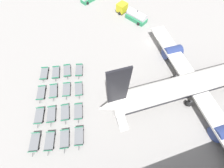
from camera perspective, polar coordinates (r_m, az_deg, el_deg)
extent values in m
plane|color=gray|center=(39.13, 16.75, 16.19)|extent=(500.00, 500.00, 0.00)
cylinder|color=white|center=(32.43, 33.67, 1.26)|extent=(5.10, 37.38, 4.20)
cone|color=white|center=(24.81, 0.13, -8.84)|extent=(4.11, 5.14, 3.99)
cube|color=black|center=(18.94, 2.47, -1.56)|extent=(0.36, 3.16, 8.79)
cube|color=white|center=(24.30, 1.71, -7.91)|extent=(9.80, 1.61, 0.24)
cube|color=white|center=(32.19, 30.92, -0.18)|extent=(34.97, 4.27, 0.44)
cylinder|color=navy|center=(31.97, 39.24, -15.01)|extent=(2.85, 4.12, 2.75)
cylinder|color=navy|center=(36.40, 23.72, 12.11)|extent=(2.85, 4.12, 2.75)
cube|color=black|center=(32.96, 33.05, 0.63)|extent=(5.09, 33.65, 0.76)
cylinder|color=#56565B|center=(30.88, 29.75, -6.61)|extent=(0.24, 0.24, 1.36)
sphere|color=black|center=(31.44, 29.20, -7.09)|extent=(1.24, 1.24, 1.24)
cylinder|color=#56565B|center=(32.40, 24.77, 2.68)|extent=(0.24, 0.24, 1.36)
sphere|color=black|center=(32.93, 24.33, 2.07)|extent=(1.24, 1.24, 1.24)
cube|color=yellow|center=(46.74, 4.15, 29.18)|extent=(3.45, 3.55, 2.27)
cube|color=#2D8C5B|center=(44.72, 10.01, 25.26)|extent=(6.66, 5.44, 1.07)
cylinder|color=silver|center=(44.10, 10.25, 26.38)|extent=(6.15, 4.87, 2.21)
sphere|color=#333338|center=(43.49, 10.50, 27.56)|extent=(0.44, 0.44, 0.44)
sphere|color=black|center=(48.02, 5.52, 28.50)|extent=(0.90, 0.90, 0.90)
sphere|color=black|center=(46.32, 3.26, 27.29)|extent=(0.90, 0.90, 0.90)
sphere|color=black|center=(44.96, 13.06, 24.73)|extent=(0.90, 0.90, 0.90)
sphere|color=black|center=(43.14, 10.94, 23.41)|extent=(0.90, 0.90, 0.90)
sphere|color=black|center=(51.28, -10.20, 30.25)|extent=(0.90, 0.90, 0.90)
sphere|color=black|center=(52.90, -11.96, 30.99)|extent=(0.90, 0.90, 0.90)
cube|color=slate|center=(34.36, -26.38, 3.94)|extent=(3.39, 2.13, 0.10)
cube|color=#237F56|center=(33.41, -26.85, 1.92)|extent=(0.39, 1.50, 0.32)
cube|color=#237F56|center=(35.04, -26.21, 6.23)|extent=(0.39, 1.50, 0.32)
cube|color=#333338|center=(33.47, -26.71, 1.06)|extent=(0.70, 0.20, 0.06)
sphere|color=black|center=(34.33, -27.35, 1.94)|extent=(0.36, 0.36, 0.36)
sphere|color=black|center=(33.82, -25.37, 2.16)|extent=(0.36, 0.36, 0.36)
sphere|color=black|center=(35.48, -26.89, 5.00)|extent=(0.36, 0.36, 0.36)
sphere|color=black|center=(34.99, -24.96, 5.25)|extent=(0.36, 0.36, 0.36)
cube|color=slate|center=(32.08, -27.42, -3.28)|extent=(3.39, 2.11, 0.10)
cube|color=#237F56|center=(31.29, -27.93, -5.64)|extent=(0.38, 1.50, 0.32)
cube|color=#237F56|center=(32.58, -27.23, -0.69)|extent=(0.38, 1.50, 0.32)
cube|color=#333338|center=(31.42, -27.78, -6.53)|extent=(0.70, 0.20, 0.06)
sphere|color=black|center=(32.21, -28.45, -5.40)|extent=(0.36, 0.36, 0.36)
sphere|color=black|center=(31.67, -26.34, -5.28)|extent=(0.36, 0.36, 0.36)
sphere|color=black|center=(33.12, -27.93, -1.92)|extent=(0.36, 0.36, 0.36)
sphere|color=black|center=(32.59, -25.88, -1.74)|extent=(0.36, 0.36, 0.36)
cube|color=slate|center=(30.22, -28.04, -11.55)|extent=(3.40, 2.15, 0.10)
cube|color=#237F56|center=(29.65, -28.65, -14.24)|extent=(0.40, 1.50, 0.32)
cube|color=#237F56|center=(30.50, -27.79, -8.68)|extent=(0.40, 1.50, 0.32)
cube|color=#333338|center=(29.84, -28.49, -15.13)|extent=(0.70, 0.21, 0.06)
sphere|color=black|center=(30.54, -29.17, -13.72)|extent=(0.36, 0.36, 0.36)
sphere|color=black|center=(29.97, -26.91, -13.78)|extent=(0.36, 0.36, 0.36)
sphere|color=black|center=(31.14, -28.54, -9.82)|extent=(0.36, 0.36, 0.36)
sphere|color=black|center=(30.59, -26.34, -9.81)|extent=(0.36, 0.36, 0.36)
cube|color=slate|center=(29.28, -29.52, -20.28)|extent=(3.41, 2.19, 0.10)
cube|color=#237F56|center=(28.95, -30.27, -23.18)|extent=(0.42, 1.50, 0.32)
cube|color=#237F56|center=(29.32, -29.17, -17.27)|extent=(0.42, 1.50, 0.32)
cube|color=#333338|center=(29.22, -30.11, -24.02)|extent=(0.70, 0.22, 0.06)
sphere|color=black|center=(29.79, -30.76, -22.36)|extent=(0.36, 0.36, 0.36)
sphere|color=black|center=(29.21, -28.36, -22.65)|extent=(0.36, 0.36, 0.36)
sphere|color=black|center=(30.05, -29.97, -18.24)|extent=(0.36, 0.36, 0.36)
sphere|color=black|center=(29.48, -27.64, -18.43)|extent=(0.36, 0.36, 0.36)
cube|color=slate|center=(33.44, -22.33, 4.47)|extent=(3.35, 2.01, 0.10)
cube|color=#237F56|center=(32.45, -22.59, 2.42)|extent=(0.33, 1.51, 0.32)
cube|color=#237F56|center=(34.16, -22.31, 6.79)|extent=(0.33, 1.51, 0.32)
cube|color=#333338|center=(32.51, -22.43, 1.54)|extent=(0.70, 0.17, 0.06)
sphere|color=black|center=(33.34, -23.26, 2.39)|extent=(0.36, 0.36, 0.36)
sphere|color=black|center=(32.94, -21.15, 2.69)|extent=(0.36, 0.36, 0.36)
sphere|color=black|center=(34.55, -23.04, 5.49)|extent=(0.36, 0.36, 0.36)
sphere|color=black|center=(34.16, -21.00, 5.82)|extent=(0.36, 0.36, 0.36)
cube|color=slate|center=(31.17, -23.20, -2.72)|extent=(3.32, 1.92, 0.10)
cube|color=#237F56|center=(30.32, -23.42, -5.12)|extent=(0.28, 1.52, 0.32)
cube|color=#237F56|center=(31.74, -23.26, -0.09)|extent=(0.28, 1.52, 0.32)
cube|color=#333338|center=(30.44, -23.23, -6.04)|extent=(0.70, 0.15, 0.06)
sphere|color=black|center=(31.21, -24.14, -4.97)|extent=(0.36, 0.36, 0.36)
sphere|color=black|center=(30.79, -21.89, -4.68)|extent=(0.36, 0.36, 0.36)
sphere|color=black|center=(32.20, -24.00, -1.42)|extent=(0.36, 0.36, 0.36)
sphere|color=black|center=(31.80, -21.83, -1.09)|extent=(0.36, 0.36, 0.36)
cube|color=slate|center=(29.31, -23.92, -11.47)|extent=(3.35, 2.00, 0.10)
cube|color=#237F56|center=(28.68, -24.27, -14.25)|extent=(0.32, 1.51, 0.32)
cube|color=#237F56|center=(29.63, -23.89, -8.52)|extent=(0.32, 1.51, 0.32)
cube|color=#333338|center=(28.88, -24.07, -15.17)|extent=(0.70, 0.17, 0.06)
sphere|color=black|center=(29.55, -24.99, -13.79)|extent=(0.36, 0.36, 0.36)
sphere|color=black|center=(29.09, -22.57, -13.68)|extent=(0.36, 0.36, 0.36)
sphere|color=black|center=(30.22, -24.70, -9.77)|extent=(0.36, 0.36, 0.36)
sphere|color=black|center=(29.77, -22.36, -9.60)|extent=(0.36, 0.36, 0.36)
cube|color=slate|center=(28.20, -24.56, -20.79)|extent=(3.41, 2.20, 0.10)
cube|color=#237F56|center=(27.86, -25.19, -23.83)|extent=(0.43, 1.50, 0.32)
cube|color=#237F56|center=(28.24, -24.29, -17.66)|extent=(0.43, 1.50, 0.32)
cube|color=#333338|center=(28.14, -25.04, -24.69)|extent=(0.70, 0.22, 0.06)
sphere|color=black|center=(28.68, -25.88, -22.97)|extent=(0.36, 0.36, 0.36)
sphere|color=black|center=(28.19, -23.27, -23.21)|extent=(0.36, 0.36, 0.36)
sphere|color=black|center=(28.94, -25.22, -18.66)|extent=(0.36, 0.36, 0.36)
sphere|color=black|center=(28.46, -22.70, -18.82)|extent=(0.36, 0.36, 0.36)
cube|color=slate|center=(32.84, -18.16, 5.29)|extent=(3.31, 1.90, 0.10)
cube|color=#237F56|center=(31.81, -18.20, 3.25)|extent=(0.27, 1.52, 0.32)
cube|color=#237F56|center=(33.59, -18.32, 7.62)|extent=(0.27, 1.52, 0.32)
cube|color=#333338|center=(31.86, -18.02, 2.35)|extent=(0.70, 0.15, 0.06)
sphere|color=black|center=(32.65, -19.03, 3.16)|extent=(0.36, 0.36, 0.36)
sphere|color=black|center=(32.38, -16.83, 3.54)|extent=(0.36, 0.36, 0.36)
sphere|color=black|center=(33.92, -19.09, 6.27)|extent=(0.36, 0.36, 0.36)
sphere|color=black|center=(33.65, -16.97, 6.67)|extent=(0.36, 0.36, 0.36)
cube|color=slate|center=(30.36, -18.39, -2.21)|extent=(3.38, 2.09, 0.10)
cube|color=#237F56|center=(29.51, -18.64, -4.69)|extent=(0.37, 1.51, 0.32)
cube|color=#237F56|center=(30.91, -18.38, 0.49)|extent=(0.37, 1.51, 0.32)
cube|color=#333338|center=(29.64, -18.49, -5.63)|extent=(0.70, 0.19, 0.06)
sphere|color=black|center=(30.38, -19.46, -4.49)|extent=(0.36, 0.36, 0.36)
sphere|color=black|center=(30.03, -17.10, -4.29)|extent=(0.36, 0.36, 0.36)
sphere|color=black|center=(31.36, -19.25, -0.83)|extent=(0.36, 0.36, 0.36)
sphere|color=black|center=(31.02, -16.97, -0.60)|extent=(0.36, 0.36, 0.36)
cube|color=slate|center=(28.48, -18.96, -11.13)|extent=(3.32, 1.91, 0.10)
cube|color=#237F56|center=(27.83, -19.05, -13.99)|extent=(0.28, 1.52, 0.32)
cube|color=#237F56|center=(28.83, -19.12, -8.12)|extent=(0.28, 1.52, 0.32)
cube|color=#333338|center=(28.03, -18.84, -14.93)|extent=(0.70, 0.15, 0.06)
sphere|color=black|center=(28.66, -19.99, -13.57)|extent=(0.36, 0.36, 0.36)
sphere|color=black|center=(28.32, -17.43, -13.33)|extent=(0.36, 0.36, 0.36)
sphere|color=black|center=(29.37, -20.00, -9.45)|extent=(0.36, 0.36, 0.36)
sphere|color=black|center=(29.03, -17.54, -9.17)|extent=(0.36, 0.36, 0.36)
cube|color=slate|center=(27.34, -19.14, -20.79)|extent=(3.36, 2.02, 0.10)
cube|color=#237F56|center=(26.95, -19.38, -23.95)|extent=(0.33, 1.51, 0.32)
cube|color=#237F56|center=(27.41, -19.18, -17.55)|extent=(0.33, 1.51, 0.32)
cube|color=#333338|center=(27.23, -19.18, -24.83)|extent=(0.70, 0.18, 0.06)
sphere|color=black|center=(27.73, -20.36, -23.18)|extent=(0.36, 0.36, 0.36)
sphere|color=black|center=(27.36, -17.56, -23.16)|extent=(0.36, 0.36, 0.36)
sphere|color=black|center=(28.06, -20.18, -18.70)|extent=(0.36, 0.36, 0.36)
sphere|color=black|center=(27.70, -17.50, -18.62)|extent=(0.36, 0.36, 0.36)
cube|color=slate|center=(32.19, -13.56, 5.63)|extent=(3.42, 2.22, 0.10)
cube|color=#237F56|center=(31.18, -13.78, 3.51)|extent=(0.44, 1.49, 0.32)
cube|color=#237F56|center=(32.91, -13.50, 8.04)|extent=(0.44, 1.49, 0.32)
cube|color=#333338|center=(31.25, -13.69, 2.59)|extent=(0.69, 0.22, 0.06)
sphere|color=black|center=(32.02, -14.65, 3.54)|extent=(0.36, 0.36, 0.36)
sphere|color=black|center=(31.76, -12.38, 3.70)|extent=(0.36, 0.36, 0.36)
sphere|color=black|center=(33.24, -14.43, 6.75)|extent=(0.36, 0.36, 0.36)
sphere|color=black|center=(33.00, -12.22, 6.93)|extent=(0.36, 0.36, 0.36)
cube|color=slate|center=(29.71, -13.67, -2.04)|extent=(3.35, 1.99, 0.10)
cube|color=#237F56|center=(28.84, -13.67, -4.56)|extent=(0.32, 1.51, 0.32)
cube|color=#237F56|center=(30.27, -13.85, 0.71)|extent=(0.32, 1.51, 0.32)
cube|color=#333338|center=(28.98, -13.51, -5.52)|extent=(0.70, 0.17, 0.06)
sphere|color=black|center=(29.66, -14.68, -4.40)|extent=(0.36, 0.36, 0.36)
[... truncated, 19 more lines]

